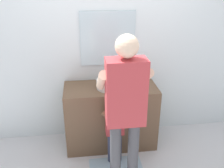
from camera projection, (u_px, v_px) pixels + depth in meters
ground_plane at (113, 156)px, 3.24m from camera, size 14.00×14.00×0.00m
back_wall at (107, 42)px, 3.25m from camera, size 4.40×0.10×2.70m
vanity_cabinet at (111, 116)px, 3.34m from camera, size 1.19×0.54×0.85m
sink_basin at (111, 84)px, 3.12m from camera, size 0.36×0.36×0.11m
faucet at (109, 75)px, 3.31m from camera, size 0.18×0.14×0.18m
toothbrush_cup at (135, 80)px, 3.25m from camera, size 0.07×0.07×0.21m
child_toddler at (115, 124)px, 2.92m from camera, size 0.29×0.29×0.93m
adult_parent at (125, 101)px, 2.46m from camera, size 0.52×0.55×1.69m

